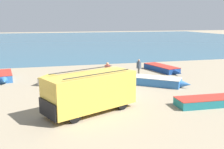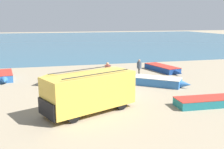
{
  "view_description": "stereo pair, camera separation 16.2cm",
  "coord_description": "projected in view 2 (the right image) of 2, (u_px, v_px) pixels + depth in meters",
  "views": [
    {
      "loc": [
        -4.14,
        -17.95,
        5.18
      ],
      "look_at": [
        0.93,
        1.37,
        1.0
      ],
      "focal_mm": 42.0,
      "sensor_mm": 36.0,
      "label": 1
    },
    {
      "loc": [
        -3.98,
        -17.99,
        5.18
      ],
      "look_at": [
        0.93,
        1.37,
        1.0
      ],
      "focal_mm": 42.0,
      "sensor_mm": 36.0,
      "label": 2
    }
  ],
  "objects": [
    {
      "name": "fishing_rowboat_4",
      "position": [
        69.0,
        82.0,
        20.93
      ],
      "size": [
        5.03,
        3.69,
        0.66
      ],
      "rotation": [
        0.0,
        0.0,
        5.73
      ],
      "color": "#ADA89E",
      "rests_on": "ground_plane"
    },
    {
      "name": "fishing_rowboat_1",
      "position": [
        159.0,
        82.0,
        20.99
      ],
      "size": [
        4.19,
        3.63,
        0.66
      ],
      "rotation": [
        0.0,
        0.0,
        5.61
      ],
      "color": "#2D66AD",
      "rests_on": "ground_plane"
    },
    {
      "name": "ground_plane",
      "position": [
        104.0,
        92.0,
        19.09
      ],
      "size": [
        200.0,
        200.0,
        0.0
      ],
      "primitive_type": "plane",
      "color": "gray"
    },
    {
      "name": "fisherman_1",
      "position": [
        108.0,
        71.0,
        21.48
      ],
      "size": [
        0.47,
        0.47,
        1.79
      ],
      "rotation": [
        0.0,
        0.0,
        3.64
      ],
      "color": "#5B564C",
      "rests_on": "ground_plane"
    },
    {
      "name": "parked_van",
      "position": [
        89.0,
        91.0,
        14.84
      ],
      "size": [
        5.65,
        3.98,
        2.36
      ],
      "rotation": [
        0.0,
        0.0,
        3.57
      ],
      "color": "gold",
      "rests_on": "ground_plane"
    },
    {
      "name": "fishing_rowboat_3",
      "position": [
        163.0,
        68.0,
        26.86
      ],
      "size": [
        2.41,
        5.21,
        0.57
      ],
      "rotation": [
        0.0,
        0.0,
        4.94
      ],
      "color": "navy",
      "rests_on": "ground_plane"
    },
    {
      "name": "sea_water",
      "position": [
        61.0,
        40.0,
        68.42
      ],
      "size": [
        120.0,
        80.0,
        0.01
      ],
      "primitive_type": "cube",
      "color": "#33607A",
      "rests_on": "ground_plane"
    },
    {
      "name": "fisherman_0",
      "position": [
        139.0,
        66.0,
        24.11
      ],
      "size": [
        0.43,
        0.43,
        1.63
      ],
      "rotation": [
        0.0,
        0.0,
        2.93
      ],
      "color": "#5B564C",
      "rests_on": "ground_plane"
    },
    {
      "name": "fishing_rowboat_0",
      "position": [
        4.0,
        76.0,
        23.04
      ],
      "size": [
        1.87,
        4.2,
        0.65
      ],
      "rotation": [
        0.0,
        0.0,
        4.86
      ],
      "color": "#2D66AD",
      "rests_on": "ground_plane"
    },
    {
      "name": "fishing_rowboat_2",
      "position": [
        207.0,
        102.0,
        16.04
      ],
      "size": [
        4.46,
        1.49,
        0.52
      ],
      "rotation": [
        0.0,
        0.0,
        6.24
      ],
      "color": "#1E757F",
      "rests_on": "ground_plane"
    }
  ]
}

